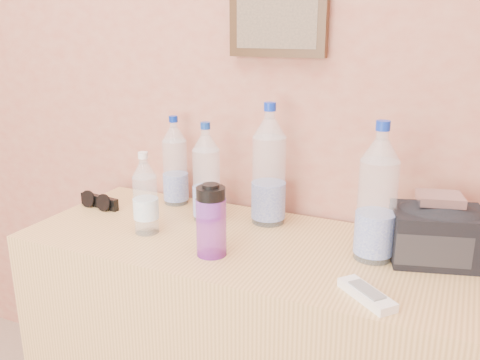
# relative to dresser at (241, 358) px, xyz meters

# --- Properties ---
(picture_frame) EXTENTS (0.30, 0.03, 0.25)m
(picture_frame) POSITION_rel_dresser_xyz_m (0.00, 0.26, 1.01)
(picture_frame) COLOR #382311
(picture_frame) RESTS_ON room_shell
(dresser) EXTENTS (1.25, 0.52, 0.78)m
(dresser) POSITION_rel_dresser_xyz_m (0.00, 0.00, 0.00)
(dresser) COLOR tan
(dresser) RESTS_ON ground
(pet_large_a) EXTENTS (0.08, 0.08, 0.30)m
(pet_large_a) POSITION_rel_dresser_xyz_m (-0.33, 0.20, 0.52)
(pet_large_a) COLOR silver
(pet_large_a) RESTS_ON dresser
(pet_large_b) EXTENTS (0.08, 0.08, 0.31)m
(pet_large_b) POSITION_rel_dresser_xyz_m (-0.17, 0.10, 0.53)
(pet_large_b) COLOR silver
(pet_large_b) RESTS_ON dresser
(pet_large_c) EXTENTS (0.10, 0.10, 0.37)m
(pet_large_c) POSITION_rel_dresser_xyz_m (0.02, 0.16, 0.55)
(pet_large_c) COLOR #C9E0FF
(pet_large_c) RESTS_ON dresser
(pet_large_d) EXTENTS (0.10, 0.10, 0.36)m
(pet_large_d) POSITION_rel_dresser_xyz_m (0.36, 0.04, 0.55)
(pet_large_d) COLOR white
(pet_large_d) RESTS_ON dresser
(pet_small) EXTENTS (0.07, 0.07, 0.24)m
(pet_small) POSITION_rel_dresser_xyz_m (-0.28, -0.06, 0.50)
(pet_small) COLOR #ABC9DC
(pet_small) RESTS_ON dresser
(nalgene_bottle) EXTENTS (0.08, 0.08, 0.20)m
(nalgene_bottle) POSITION_rel_dresser_xyz_m (-0.03, -0.12, 0.49)
(nalgene_bottle) COLOR purple
(nalgene_bottle) RESTS_ON dresser
(sunglasses) EXTENTS (0.16, 0.08, 0.04)m
(sunglasses) POSITION_rel_dresser_xyz_m (-0.54, 0.05, 0.41)
(sunglasses) COLOR black
(sunglasses) RESTS_ON dresser
(ac_remote) EXTENTS (0.15, 0.14, 0.02)m
(ac_remote) POSITION_rel_dresser_xyz_m (0.39, -0.18, 0.40)
(ac_remote) COLOR silver
(ac_remote) RESTS_ON dresser
(toiletry_bag) EXTENTS (0.26, 0.22, 0.15)m
(toiletry_bag) POSITION_rel_dresser_xyz_m (0.51, 0.09, 0.47)
(toiletry_bag) COLOR black
(toiletry_bag) RESTS_ON dresser
(foil_packet) EXTENTS (0.13, 0.11, 0.02)m
(foil_packet) POSITION_rel_dresser_xyz_m (0.50, 0.10, 0.56)
(foil_packet) COLOR white
(foil_packet) RESTS_ON toiletry_bag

